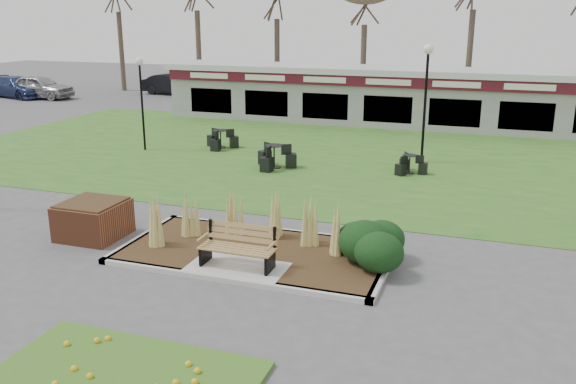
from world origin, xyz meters
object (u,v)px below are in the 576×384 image
(lamp_post_mid_right, at_px, (427,77))
(bistro_set_d, at_px, (409,167))
(brick_planter, at_px, (93,219))
(bistro_set_b, at_px, (274,160))
(car_blue, at_px, (17,87))
(food_pavilion, at_px, (393,96))
(lamp_post_far_left, at_px, (141,83))
(park_bench, at_px, (239,246))
(car_silver, at_px, (40,87))
(bistro_set_a, at_px, (221,142))
(car_black, at_px, (172,84))

(lamp_post_mid_right, bearing_deg, bistro_set_d, -95.99)
(brick_planter, bearing_deg, bistro_set_b, 77.32)
(bistro_set_b, height_order, car_blue, car_blue)
(food_pavilion, bearing_deg, lamp_post_far_left, -132.71)
(lamp_post_far_left, bearing_deg, bistro_set_d, -1.47)
(park_bench, bearing_deg, car_blue, 139.91)
(food_pavilion, relative_size, car_silver, 5.31)
(lamp_post_mid_right, xyz_separation_m, bistro_set_a, (-8.41, -0.27, -2.98))
(lamp_post_far_left, relative_size, car_silver, 0.83)
(lamp_post_mid_right, height_order, car_silver, lamp_post_mid_right)
(park_bench, height_order, car_silver, car_silver)
(car_silver, distance_m, car_black, 8.79)
(car_black, bearing_deg, brick_planter, -150.80)
(food_pavilion, distance_m, bistro_set_b, 11.02)
(brick_planter, height_order, lamp_post_far_left, lamp_post_far_left)
(car_black, bearing_deg, bistro_set_a, -140.64)
(car_black, bearing_deg, bistro_set_b, -137.42)
(park_bench, relative_size, brick_planter, 1.13)
(food_pavilion, xyz_separation_m, car_blue, (-26.00, 2.17, -0.77))
(food_pavilion, distance_m, car_blue, 26.10)
(car_blue, bearing_deg, park_bench, -116.26)
(park_bench, relative_size, lamp_post_mid_right, 0.38)
(lamp_post_mid_right, distance_m, bistro_set_d, 3.56)
(lamp_post_far_left, distance_m, bistro_set_b, 6.82)
(park_bench, relative_size, food_pavilion, 0.07)
(brick_planter, relative_size, car_blue, 0.31)
(brick_planter, xyz_separation_m, car_black, (-12.40, 26.00, 0.24))
(car_black, bearing_deg, lamp_post_far_left, -150.43)
(car_silver, bearing_deg, car_black, -58.07)
(brick_planter, xyz_separation_m, car_blue, (-21.60, 21.13, 0.23))
(brick_planter, bearing_deg, car_blue, 135.63)
(car_black, bearing_deg, bistro_set_d, -127.63)
(park_bench, height_order, bistro_set_a, park_bench)
(bistro_set_d, bearing_deg, food_pavilion, 103.39)
(bistro_set_b, xyz_separation_m, bistro_set_d, (4.86, 0.87, -0.07))
(food_pavilion, bearing_deg, brick_planter, -103.06)
(lamp_post_mid_right, bearing_deg, brick_planter, -122.07)
(lamp_post_far_left, bearing_deg, car_silver, 142.69)
(brick_planter, bearing_deg, bistro_set_d, 53.72)
(food_pavilion, relative_size, bistro_set_b, 15.27)
(park_bench, xyz_separation_m, brick_planter, (-4.40, 0.75, -0.11))
(brick_planter, relative_size, bistro_set_b, 0.93)
(car_silver, bearing_deg, brick_planter, -138.41)
(food_pavilion, relative_size, lamp_post_mid_right, 5.51)
(bistro_set_a, bearing_deg, food_pavilion, 54.25)
(bistro_set_b, distance_m, bistro_set_d, 4.94)
(food_pavilion, relative_size, bistro_set_d, 19.71)
(bistro_set_d, distance_m, car_black, 25.48)
(park_bench, height_order, food_pavilion, food_pavilion)
(lamp_post_mid_right, height_order, bistro_set_a, lamp_post_mid_right)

